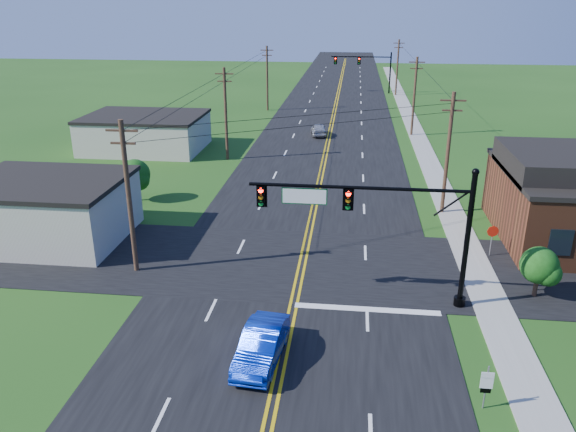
# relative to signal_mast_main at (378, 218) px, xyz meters

# --- Properties ---
(ground) EXTENTS (260.00, 260.00, 0.00)m
(ground) POSITION_rel_signal_mast_main_xyz_m (-4.34, -8.00, -4.75)
(ground) COLOR #1B4212
(ground) RESTS_ON ground
(road_main) EXTENTS (16.00, 220.00, 0.04)m
(road_main) POSITION_rel_signal_mast_main_xyz_m (-4.34, 42.00, -4.73)
(road_main) COLOR black
(road_main) RESTS_ON ground
(road_cross) EXTENTS (70.00, 10.00, 0.04)m
(road_cross) POSITION_rel_signal_mast_main_xyz_m (-4.34, 4.00, -4.73)
(road_cross) COLOR black
(road_cross) RESTS_ON ground
(sidewalk) EXTENTS (2.00, 160.00, 0.08)m
(sidewalk) POSITION_rel_signal_mast_main_xyz_m (6.16, 32.00, -4.71)
(sidewalk) COLOR gray
(sidewalk) RESTS_ON ground
(signal_mast_main) EXTENTS (11.30, 0.60, 7.48)m
(signal_mast_main) POSITION_rel_signal_mast_main_xyz_m (0.00, 0.00, 0.00)
(signal_mast_main) COLOR black
(signal_mast_main) RESTS_ON ground
(signal_mast_far) EXTENTS (10.98, 0.60, 7.48)m
(signal_mast_far) POSITION_rel_signal_mast_main_xyz_m (0.10, 72.00, -0.20)
(signal_mast_far) COLOR black
(signal_mast_far) RESTS_ON ground
(cream_bldg_near) EXTENTS (10.20, 8.20, 4.10)m
(cream_bldg_near) POSITION_rel_signal_mast_main_xyz_m (-21.34, 6.00, -2.69)
(cream_bldg_near) COLOR beige
(cream_bldg_near) RESTS_ON ground
(cream_bldg_far) EXTENTS (12.20, 9.20, 3.70)m
(cream_bldg_far) POSITION_rel_signal_mast_main_xyz_m (-23.34, 30.00, -2.89)
(cream_bldg_far) COLOR beige
(cream_bldg_far) RESTS_ON ground
(utility_pole_left_a) EXTENTS (1.80, 0.28, 9.00)m
(utility_pole_left_a) POSITION_rel_signal_mast_main_xyz_m (-13.84, 2.00, -0.03)
(utility_pole_left_a) COLOR #3B231A
(utility_pole_left_a) RESTS_ON ground
(utility_pole_left_b) EXTENTS (1.80, 0.28, 9.00)m
(utility_pole_left_b) POSITION_rel_signal_mast_main_xyz_m (-13.84, 27.00, -0.03)
(utility_pole_left_b) COLOR #3B231A
(utility_pole_left_b) RESTS_ON ground
(utility_pole_left_c) EXTENTS (1.80, 0.28, 9.00)m
(utility_pole_left_c) POSITION_rel_signal_mast_main_xyz_m (-13.84, 54.00, -0.03)
(utility_pole_left_c) COLOR #3B231A
(utility_pole_left_c) RESTS_ON ground
(utility_pole_right_a) EXTENTS (1.80, 0.28, 9.00)m
(utility_pole_right_a) POSITION_rel_signal_mast_main_xyz_m (5.46, 14.00, -0.03)
(utility_pole_right_a) COLOR #3B231A
(utility_pole_right_a) RESTS_ON ground
(utility_pole_right_b) EXTENTS (1.80, 0.28, 9.00)m
(utility_pole_right_b) POSITION_rel_signal_mast_main_xyz_m (5.46, 40.00, -0.03)
(utility_pole_right_b) COLOR #3B231A
(utility_pole_right_b) RESTS_ON ground
(utility_pole_right_c) EXTENTS (1.80, 0.28, 9.00)m
(utility_pole_right_c) POSITION_rel_signal_mast_main_xyz_m (5.46, 70.00, -0.03)
(utility_pole_right_c) COLOR #3B231A
(utility_pole_right_c) RESTS_ON ground
(tree_right_back) EXTENTS (3.00, 3.00, 4.10)m
(tree_right_back) POSITION_rel_signal_mast_main_xyz_m (11.66, 18.00, -2.15)
(tree_right_back) COLOR #3B231A
(tree_right_back) RESTS_ON ground
(shrub_corner) EXTENTS (2.00, 2.00, 2.86)m
(shrub_corner) POSITION_rel_signal_mast_main_xyz_m (8.66, 1.50, -2.90)
(shrub_corner) COLOR #3B231A
(shrub_corner) RESTS_ON ground
(tree_left) EXTENTS (2.40, 2.40, 3.37)m
(tree_left) POSITION_rel_signal_mast_main_xyz_m (-18.34, 14.00, -2.59)
(tree_left) COLOR #3B231A
(tree_left) RESTS_ON ground
(blue_car) EXTENTS (2.06, 4.80, 1.54)m
(blue_car) POSITION_rel_signal_mast_main_xyz_m (-5.05, -5.93, -3.98)
(blue_car) COLOR #0727AB
(blue_car) RESTS_ON ground
(distant_car) EXTENTS (2.22, 4.36, 1.42)m
(distant_car) POSITION_rel_signal_mast_main_xyz_m (-5.43, 38.60, -4.04)
(distant_car) COLOR #A6A6AB
(distant_car) RESTS_ON ground
(route_sign) EXTENTS (0.49, 0.07, 1.96)m
(route_sign) POSITION_rel_signal_mast_main_xyz_m (4.07, -8.02, -3.61)
(route_sign) COLOR slate
(route_sign) RESTS_ON ground
(stop_sign) EXTENTS (0.73, 0.12, 2.05)m
(stop_sign) POSITION_rel_signal_mast_main_xyz_m (7.37, 6.46, -3.28)
(stop_sign) COLOR slate
(stop_sign) RESTS_ON ground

